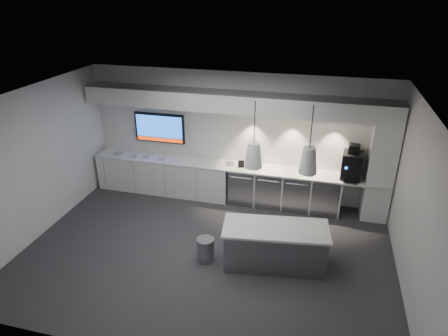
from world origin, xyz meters
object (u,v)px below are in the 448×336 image
(wall_tv, at_px, (160,128))
(island, at_px, (275,246))
(bin, at_px, (205,249))
(coffee_machine, at_px, (352,164))

(wall_tv, height_order, island, wall_tv)
(island, xyz_separation_m, bin, (-1.26, -0.20, -0.17))
(coffee_machine, bearing_deg, wall_tv, -178.57)
(bin, bearing_deg, coffee_machine, 43.20)
(bin, height_order, coffee_machine, coffee_machine)
(wall_tv, xyz_separation_m, island, (3.21, -2.46, -1.16))
(wall_tv, xyz_separation_m, coffee_machine, (4.51, -0.25, -0.35))
(wall_tv, bearing_deg, bin, -53.84)
(bin, bearing_deg, wall_tv, 126.16)
(wall_tv, distance_m, island, 4.20)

